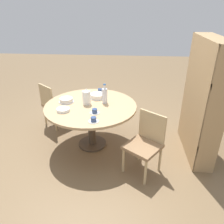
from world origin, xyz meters
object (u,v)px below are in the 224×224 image
Objects in this scene: cake_second at (66,100)px; cup_c at (95,111)px; chair_b at (145,142)px; water_bottle at (105,95)px; cake_main at (97,96)px; bookshelf at (201,104)px; coffee_pot at (87,97)px; chair_a at (54,104)px; cup_b at (94,120)px; cup_a at (100,91)px.

cake_second reaches higher than cup_c.
chair_b is 2.73× the size of water_bottle.
cake_main is (-0.83, -0.76, 0.31)m from chair_b.
chair_b is 3.60× the size of cake_second.
bookshelf is 1.53m from cup_c.
cake_second is (-0.11, -2.02, -0.06)m from bookshelf.
coffee_pot is 0.35m from cake_second.
cake_second is 1.68× the size of cup_c.
cup_c is at bearing 176.19° from chair_a.
cup_b is at bearing 5.22° from cup_c.
chair_b is at bearing 63.13° from cake_second.
bookshelf is 1.64m from cup_a.
cake_main is (-0.32, -1.55, -0.05)m from bookshelf.
cup_c is at bearing -15.67° from water_bottle.
cup_b is 1.00× the size of cup_c.
cup_a is (-0.44, -0.13, -0.10)m from water_bottle.
cake_main reaches higher than cup_b.
bookshelf is 12.46× the size of cup_b.
cup_c is at bearing 29.07° from coffee_pot.
bookshelf reaches higher than cup_b.
cake_main is 1.90× the size of cup_a.
chair_a reaches higher than cake_second.
bookshelf is at bearing 69.34° from chair_b.
cake_main reaches higher than cup_c.
water_bottle reaches higher than cake_second.
chair_a is 0.96m from cake_main.
coffee_pot reaches higher than cup_c.
water_bottle is (-0.13, -1.41, 0.04)m from bookshelf.
cup_c is at bearing 4.26° from cake_main.
coffee_pot reaches higher than chair_b.
chair_a reaches higher than cup_c.
cup_b is at bearing 108.07° from bookshelf.
cup_c is (0.24, -1.51, -0.06)m from bookshelf.
bookshelf is at bearing 108.07° from cup_b.
cup_b is at bearing -7.45° from water_bottle.
cup_a is at bearing -143.25° from chair_a.
chair_a is 0.92m from cup_a.
cake_second is at bearing -98.00° from coffee_pot.
cup_b is at bearing 2.84° from cup_a.
bookshelf is 2.02m from cake_second.
coffee_pot reaches higher than cup_a.
cup_b is (0.60, 0.53, -0.01)m from cake_second.
cake_second is 0.80m from cup_b.
chair_a is 3.60× the size of cake_second.
chair_a is 6.03× the size of cup_a.
cake_main is (-0.19, -0.14, -0.09)m from water_bottle.
coffee_pot is at bearing -177.20° from chair_a.
bookshelf reaches higher than water_bottle.
chair_a is 1.46m from cup_b.
bookshelf is 1.57m from cup_b.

